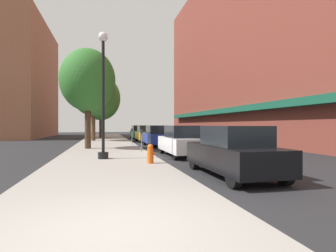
# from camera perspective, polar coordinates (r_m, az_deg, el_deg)

# --- Properties ---
(ground_plane) EXTENTS (90.00, 90.00, 0.00)m
(ground_plane) POSITION_cam_1_polar(r_m,az_deg,el_deg) (22.52, -2.87, -4.11)
(ground_plane) COLOR #232326
(sidewalk_slab) EXTENTS (4.80, 50.00, 0.12)m
(sidewalk_slab) POSITION_cam_1_polar(r_m,az_deg,el_deg) (23.13, -13.14, -3.85)
(sidewalk_slab) COLOR gray
(sidewalk_slab) RESTS_ON ground
(building_right_brick) EXTENTS (6.80, 40.00, 20.40)m
(building_right_brick) POSITION_cam_1_polar(r_m,az_deg,el_deg) (31.31, 16.66, 15.92)
(building_right_brick) COLOR brown
(building_right_brick) RESTS_ON ground
(building_far_background) EXTENTS (6.80, 18.00, 15.89)m
(building_far_background) POSITION_cam_1_polar(r_m,az_deg,el_deg) (42.95, -28.31, 8.52)
(building_far_background) COLOR #9E6047
(building_far_background) RESTS_ON ground
(lamppost) EXTENTS (0.48, 0.48, 5.90)m
(lamppost) POSITION_cam_1_polar(r_m,az_deg,el_deg) (12.87, -13.68, 6.95)
(lamppost) COLOR black
(lamppost) RESTS_ON sidewalk_slab
(fire_hydrant) EXTENTS (0.33, 0.26, 0.79)m
(fire_hydrant) POSITION_cam_1_polar(r_m,az_deg,el_deg) (11.01, -3.78, -5.89)
(fire_hydrant) COLOR #E05614
(fire_hydrant) RESTS_ON sidewalk_slab
(parking_meter_near) EXTENTS (0.14, 0.09, 1.31)m
(parking_meter_near) POSITION_cam_1_polar(r_m,az_deg,el_deg) (21.71, -7.70, -1.76)
(parking_meter_near) COLOR slate
(parking_meter_near) RESTS_ON sidewalk_slab
(parking_meter_far) EXTENTS (0.14, 0.09, 1.31)m
(parking_meter_far) POSITION_cam_1_polar(r_m,az_deg,el_deg) (16.11, -5.69, -2.43)
(parking_meter_far) COLOR slate
(parking_meter_far) RESTS_ON sidewalk_slab
(tree_near) EXTENTS (4.52, 4.52, 7.70)m
(tree_near) POSITION_cam_1_polar(r_m,az_deg,el_deg) (28.30, -15.67, 7.33)
(tree_near) COLOR #4C3823
(tree_near) RESTS_ON sidewalk_slab
(tree_mid) EXTENTS (3.65, 3.65, 6.69)m
(tree_mid) POSITION_cam_1_polar(r_m,az_deg,el_deg) (18.91, -16.76, 9.31)
(tree_mid) COLOR #422D1E
(tree_mid) RESTS_ON sidewalk_slab
(tree_far) EXTENTS (4.73, 4.73, 7.61)m
(tree_far) POSITION_cam_1_polar(r_m,az_deg,el_deg) (33.91, -14.16, 5.79)
(tree_far) COLOR #422D1E
(tree_far) RESTS_ON sidewalk_slab
(car_black) EXTENTS (1.80, 4.30, 1.66)m
(car_black) POSITION_cam_1_polar(r_m,az_deg,el_deg) (9.07, 13.70, -5.36)
(car_black) COLOR black
(car_black) RESTS_ON ground
(car_white) EXTENTS (1.80, 4.30, 1.66)m
(car_white) POSITION_cam_1_polar(r_m,az_deg,el_deg) (14.55, 3.04, -3.27)
(car_white) COLOR black
(car_white) RESTS_ON ground
(car_blue) EXTENTS (1.80, 4.30, 1.66)m
(car_blue) POSITION_cam_1_polar(r_m,az_deg,el_deg) (21.29, -2.27, -2.17)
(car_blue) COLOR black
(car_blue) RESTS_ON ground
(car_yellow) EXTENTS (1.80, 4.30, 1.66)m
(car_yellow) POSITION_cam_1_polar(r_m,az_deg,el_deg) (27.14, -4.70, -1.67)
(car_yellow) COLOR black
(car_yellow) RESTS_ON ground
(car_green) EXTENTS (1.80, 4.30, 1.66)m
(car_green) POSITION_cam_1_polar(r_m,az_deg,el_deg) (32.85, -6.23, -1.35)
(car_green) COLOR black
(car_green) RESTS_ON ground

